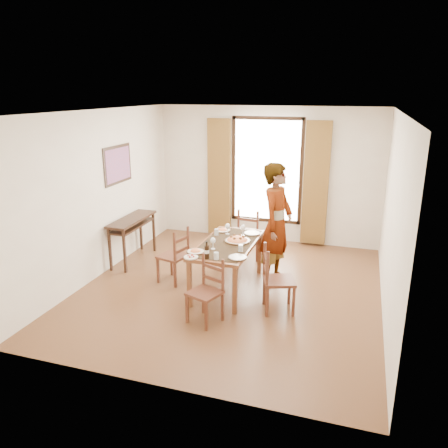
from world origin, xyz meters
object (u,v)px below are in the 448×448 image
(console_table, at_px, (132,224))
(pasta_platter, at_px, (237,238))
(dining_table, at_px, (228,247))
(man, at_px, (277,224))

(console_table, height_order, pasta_platter, pasta_platter)
(dining_table, bearing_deg, pasta_platter, 39.61)
(man, height_order, pasta_platter, man)
(dining_table, xyz_separation_m, man, (0.65, 0.50, 0.29))
(console_table, distance_m, pasta_platter, 2.17)
(console_table, xyz_separation_m, man, (2.63, -0.12, 0.28))
(console_table, bearing_deg, dining_table, -17.18)
(dining_table, distance_m, man, 0.87)
(console_table, distance_m, man, 2.65)
(dining_table, bearing_deg, man, 37.23)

